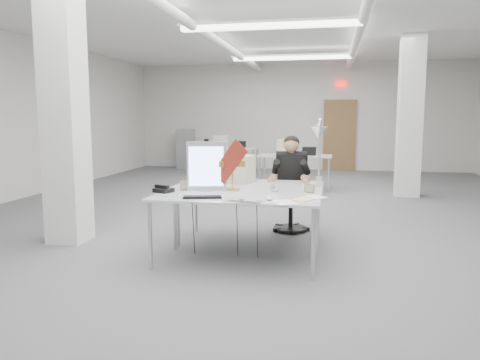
# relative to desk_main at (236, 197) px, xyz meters

# --- Properties ---
(room_shell) EXTENTS (10.04, 14.04, 3.24)m
(room_shell) POSITION_rel_desk_main_xyz_m (0.04, 2.63, 0.95)
(room_shell) COLOR #545456
(room_shell) RESTS_ON ground
(desk_main) EXTENTS (1.80, 0.90, 0.02)m
(desk_main) POSITION_rel_desk_main_xyz_m (0.00, 0.00, 0.00)
(desk_main) COLOR silver
(desk_main) RESTS_ON room_shell
(desk_second) EXTENTS (1.80, 0.90, 0.02)m
(desk_second) POSITION_rel_desk_main_xyz_m (0.00, 0.90, 0.00)
(desk_second) COLOR silver
(desk_second) RESTS_ON room_shell
(bg_desk_a) EXTENTS (1.60, 0.80, 0.02)m
(bg_desk_a) POSITION_rel_desk_main_xyz_m (0.20, 5.50, 0.00)
(bg_desk_a) COLOR silver
(bg_desk_a) RESTS_ON room_shell
(bg_desk_b) EXTENTS (1.60, 0.80, 0.02)m
(bg_desk_b) POSITION_rel_desk_main_xyz_m (-1.80, 7.70, 0.00)
(bg_desk_b) COLOR silver
(bg_desk_b) RESTS_ON room_shell
(filing_cabinet) EXTENTS (0.45, 0.55, 1.20)m
(filing_cabinet) POSITION_rel_desk_main_xyz_m (-3.50, 9.15, -0.14)
(filing_cabinet) COLOR gray
(filing_cabinet) RESTS_ON room_shell
(office_chair) EXTENTS (0.65, 0.65, 1.18)m
(office_chair) POSITION_rel_desk_main_xyz_m (0.45, 1.60, -0.15)
(office_chair) COLOR black
(office_chair) RESTS_ON room_shell
(seated_person) EXTENTS (0.62, 0.73, 1.00)m
(seated_person) POSITION_rel_desk_main_xyz_m (0.45, 1.55, 0.16)
(seated_person) COLOR black
(seated_person) RESTS_ON office_chair
(monitor) EXTENTS (0.45, 0.14, 0.56)m
(monitor) POSITION_rel_desk_main_xyz_m (-0.40, 0.27, 0.29)
(monitor) COLOR #AFB0B4
(monitor) RESTS_ON desk_main
(pennant) EXTENTS (0.45, 0.20, 0.52)m
(pennant) POSITION_rel_desk_main_xyz_m (-0.13, 0.24, 0.35)
(pennant) COLOR maroon
(pennant) RESTS_ON monitor
(keyboard) EXTENTS (0.43, 0.24, 0.02)m
(keyboard) POSITION_rel_desk_main_xyz_m (-0.32, -0.22, 0.02)
(keyboard) COLOR black
(keyboard) RESTS_ON desk_main
(laptop) EXTENTS (0.39, 0.30, 0.03)m
(laptop) POSITION_rel_desk_main_xyz_m (0.14, -0.39, 0.03)
(laptop) COLOR silver
(laptop) RESTS_ON desk_main
(mouse) EXTENTS (0.09, 0.07, 0.03)m
(mouse) POSITION_rel_desk_main_xyz_m (0.39, -0.23, 0.03)
(mouse) COLOR silver
(mouse) RESTS_ON desk_main
(bankers_lamp) EXTENTS (0.29, 0.18, 0.31)m
(bankers_lamp) POSITION_rel_desk_main_xyz_m (-0.12, 0.35, 0.17)
(bankers_lamp) COLOR gold
(bankers_lamp) RESTS_ON desk_main
(desk_phone) EXTENTS (0.24, 0.23, 0.05)m
(desk_phone) POSITION_rel_desk_main_xyz_m (-0.85, 0.06, 0.04)
(desk_phone) COLOR black
(desk_phone) RESTS_ON desk_main
(picture_frame_left) EXTENTS (0.15, 0.08, 0.12)m
(picture_frame_left) POSITION_rel_desk_main_xyz_m (-0.64, 0.25, 0.07)
(picture_frame_left) COLOR #B2774D
(picture_frame_left) RESTS_ON desk_main
(picture_frame_right) EXTENTS (0.13, 0.08, 0.10)m
(picture_frame_right) POSITION_rel_desk_main_xyz_m (0.76, 0.35, 0.06)
(picture_frame_right) COLOR olive
(picture_frame_right) RESTS_ON desk_main
(desk_clock) EXTENTS (0.11, 0.06, 0.10)m
(desk_clock) POSITION_rel_desk_main_xyz_m (0.37, 0.33, 0.06)
(desk_clock) COLOR #B5B5BA
(desk_clock) RESTS_ON desk_main
(paper_stack_a) EXTENTS (0.29, 0.33, 0.01)m
(paper_stack_a) POSITION_rel_desk_main_xyz_m (0.55, -0.33, 0.02)
(paper_stack_a) COLOR white
(paper_stack_a) RESTS_ON desk_main
(paper_stack_b) EXTENTS (0.28, 0.30, 0.01)m
(paper_stack_b) POSITION_rel_desk_main_xyz_m (0.72, -0.12, 0.02)
(paper_stack_b) COLOR #EDD18E
(paper_stack_b) RESTS_ON desk_main
(paper_stack_c) EXTENTS (0.26, 0.27, 0.01)m
(paper_stack_c) POSITION_rel_desk_main_xyz_m (0.85, 0.05, 0.02)
(paper_stack_c) COLOR white
(paper_stack_c) RESTS_ON desk_main
(beige_monitor) EXTENTS (0.44, 0.42, 0.35)m
(beige_monitor) POSITION_rel_desk_main_xyz_m (-0.19, 0.97, 0.19)
(beige_monitor) COLOR beige
(beige_monitor) RESTS_ON desk_second
(architect_lamp) EXTENTS (0.41, 0.80, 0.98)m
(architect_lamp) POSITION_rel_desk_main_xyz_m (0.85, 0.63, 0.50)
(architect_lamp) COLOR silver
(architect_lamp) RESTS_ON desk_second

